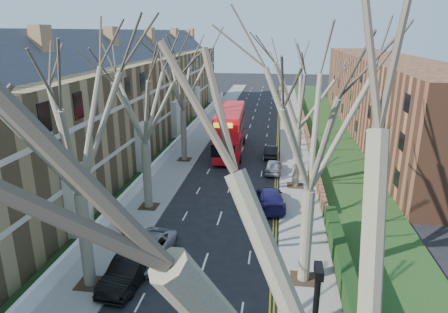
% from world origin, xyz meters
% --- Properties ---
extents(pavement_left, '(3.00, 102.00, 0.12)m').
position_xyz_m(pavement_left, '(-6.00, 39.00, 0.06)').
color(pavement_left, slate).
rests_on(pavement_left, ground).
extents(pavement_right, '(3.00, 102.00, 0.12)m').
position_xyz_m(pavement_right, '(6.00, 39.00, 0.06)').
color(pavement_right, slate).
rests_on(pavement_right, ground).
extents(terrace_left, '(9.70, 78.00, 13.60)m').
position_xyz_m(terrace_left, '(-13.65, 31.00, 5.53)').
color(terrace_left, olive).
rests_on(terrace_left, ground).
extents(flats_right, '(13.97, 54.00, 10.00)m').
position_xyz_m(flats_right, '(17.46, 43.00, 4.98)').
color(flats_right, brown).
rests_on(flats_right, ground).
extents(front_wall_left, '(0.30, 78.00, 1.00)m').
position_xyz_m(front_wall_left, '(-7.65, 31.00, 0.62)').
color(front_wall_left, white).
rests_on(front_wall_left, ground).
extents(grass_verge_right, '(6.00, 102.00, 0.06)m').
position_xyz_m(grass_verge_right, '(10.50, 39.00, 0.15)').
color(grass_verge_right, '#1D3E16').
rests_on(grass_verge_right, ground).
extents(tree_left_mid, '(10.50, 10.50, 14.71)m').
position_xyz_m(tree_left_mid, '(-5.70, 6.00, 9.56)').
color(tree_left_mid, '#665E48').
rests_on(tree_left_mid, ground).
extents(tree_left_far, '(10.15, 10.15, 14.22)m').
position_xyz_m(tree_left_far, '(-5.70, 16.00, 9.24)').
color(tree_left_far, '#665E48').
rests_on(tree_left_far, ground).
extents(tree_left_dist, '(10.50, 10.50, 14.71)m').
position_xyz_m(tree_left_dist, '(-5.70, 28.00, 9.56)').
color(tree_left_dist, '#665E48').
rests_on(tree_left_dist, ground).
extents(tree_right_near, '(10.85, 10.85, 15.20)m').
position_xyz_m(tree_right_near, '(5.70, -6.00, 9.86)').
color(tree_right_near, '#665E48').
rests_on(tree_right_near, ground).
extents(tree_right_mid, '(10.50, 10.50, 14.71)m').
position_xyz_m(tree_right_mid, '(5.70, 8.00, 9.56)').
color(tree_right_mid, '#665E48').
rests_on(tree_right_mid, ground).
extents(tree_right_far, '(10.15, 10.15, 14.22)m').
position_xyz_m(tree_right_far, '(5.70, 22.00, 9.24)').
color(tree_right_far, '#665E48').
rests_on(tree_right_far, ground).
extents(double_decker_bus, '(3.30, 11.83, 4.88)m').
position_xyz_m(double_decker_bus, '(-1.28, 31.71, 2.41)').
color(double_decker_bus, red).
rests_on(double_decker_bus, ground).
extents(car_left_mid, '(2.23, 4.92, 1.57)m').
position_xyz_m(car_left_mid, '(-3.70, 6.66, 0.78)').
color(car_left_mid, black).
rests_on(car_left_mid, ground).
extents(car_left_far, '(2.81, 5.11, 1.36)m').
position_xyz_m(car_left_far, '(-3.41, 8.92, 0.68)').
color(car_left_far, gray).
rests_on(car_left_far, ground).
extents(car_right_near, '(2.63, 5.17, 1.44)m').
position_xyz_m(car_right_near, '(3.62, 17.53, 0.72)').
color(car_right_near, '#1B164E').
rests_on(car_right_near, ground).
extents(car_right_mid, '(1.70, 3.86, 1.29)m').
position_xyz_m(car_right_mid, '(3.70, 25.52, 0.65)').
color(car_right_mid, gray).
rests_on(car_right_mid, ground).
extents(car_right_far, '(1.47, 4.02, 1.32)m').
position_xyz_m(car_right_far, '(3.38, 30.53, 0.66)').
color(car_right_far, black).
rests_on(car_right_far, ground).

